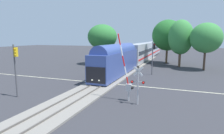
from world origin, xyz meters
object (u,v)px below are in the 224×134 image
(traffic_signal_far_side, at_px, (153,53))
(elm_centre_background, at_px, (167,35))
(crossing_gate_near, at_px, (128,81))
(traffic_signal_near_left, at_px, (15,62))
(commuter_train, at_px, (141,52))
(oak_behind_train, at_px, (102,37))
(crossing_signal_mast, at_px, (138,81))
(maple_right_background, at_px, (206,38))
(oak_far_right, at_px, (181,37))

(traffic_signal_far_side, xyz_separation_m, elm_centre_background, (1.05, 16.39, 3.17))
(crossing_gate_near, bearing_deg, traffic_signal_near_left, -165.22)
(commuter_train, relative_size, traffic_signal_far_side, 10.46)
(traffic_signal_far_side, relative_size, oak_behind_train, 0.61)
(commuter_train, distance_m, crossing_gate_near, 32.48)
(traffic_signal_far_side, bearing_deg, crossing_signal_mast, -86.96)
(traffic_signal_near_left, relative_size, elm_centre_background, 0.53)
(crossing_signal_mast, relative_size, traffic_signal_far_side, 0.67)
(commuter_train, xyz_separation_m, traffic_signal_near_left, (-6.37, -35.12, 1.15))
(traffic_signal_far_side, distance_m, maple_right_background, 12.63)
(commuter_train, relative_size, oak_behind_train, 6.33)
(oak_far_right, bearing_deg, traffic_signal_far_side, -110.49)
(elm_centre_background, xyz_separation_m, maple_right_background, (7.91, -7.86, -0.64))
(commuter_train, distance_m, oak_behind_train, 11.99)
(traffic_signal_near_left, height_order, elm_centre_background, elm_centre_background)
(oak_far_right, distance_m, maple_right_background, 5.50)
(oak_behind_train, bearing_deg, commuter_train, 46.90)
(maple_right_background, bearing_deg, elm_centre_background, 135.21)
(traffic_signal_far_side, xyz_separation_m, oak_far_right, (4.23, 11.33, 2.67))
(crossing_gate_near, distance_m, oak_behind_train, 27.50)
(commuter_train, relative_size, traffic_signal_near_left, 10.52)
(commuter_train, relative_size, oak_far_right, 5.88)
(elm_centre_background, bearing_deg, commuter_train, 173.30)
(traffic_signal_far_side, distance_m, oak_behind_train, 16.36)
(oak_far_right, bearing_deg, crossing_signal_mast, -97.20)
(crossing_gate_near, relative_size, traffic_signal_far_side, 1.19)
(crossing_signal_mast, height_order, elm_centre_background, elm_centre_background)
(traffic_signal_near_left, height_order, maple_right_background, maple_right_background)
(oak_behind_train, bearing_deg, traffic_signal_far_side, -33.56)
(crossing_signal_mast, xyz_separation_m, oak_far_right, (3.40, 26.96, 4.19))
(commuter_train, height_order, traffic_signal_far_side, traffic_signal_far_side)
(traffic_signal_far_side, relative_size, traffic_signal_near_left, 1.01)
(traffic_signal_near_left, bearing_deg, elm_centre_background, 69.08)
(maple_right_background, bearing_deg, traffic_signal_near_left, -128.47)
(traffic_signal_far_side, height_order, oak_far_right, oak_far_right)
(commuter_train, bearing_deg, crossing_gate_near, -80.58)
(traffic_signal_near_left, bearing_deg, maple_right_background, 51.53)
(traffic_signal_near_left, bearing_deg, oak_far_right, 60.87)
(crossing_signal_mast, bearing_deg, crossing_gate_near, 147.92)
(crossing_gate_near, height_order, traffic_signal_far_side, crossing_gate_near)
(commuter_train, bearing_deg, elm_centre_background, -6.70)
(commuter_train, relative_size, elm_centre_background, 5.60)
(traffic_signal_near_left, distance_m, elm_centre_background, 36.89)
(crossing_signal_mast, xyz_separation_m, oak_behind_train, (-14.27, 24.54, 4.30))
(oak_behind_train, xyz_separation_m, maple_right_background, (22.40, -0.38, -0.25))
(elm_centre_background, bearing_deg, crossing_gate_near, -92.63)
(elm_centre_background, bearing_deg, oak_far_right, -57.75)
(oak_behind_train, bearing_deg, oak_far_right, 7.79)
(oak_behind_train, bearing_deg, crossing_gate_near, -61.24)
(traffic_signal_far_side, xyz_separation_m, oak_behind_train, (-13.44, 8.91, 2.78))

